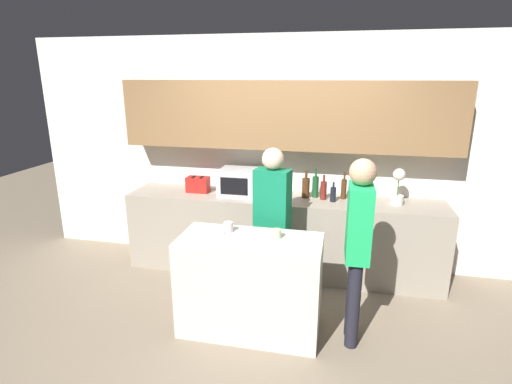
{
  "coord_description": "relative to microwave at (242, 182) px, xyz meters",
  "views": [
    {
      "loc": [
        0.63,
        -2.92,
        2.25
      ],
      "look_at": [
        -0.1,
        0.44,
        1.24
      ],
      "focal_mm": 28.0,
      "sensor_mm": 36.0,
      "label": 1
    }
  ],
  "objects": [
    {
      "name": "person_center",
      "position": [
        0.47,
        -0.67,
        -0.12
      ],
      "size": [
        0.37,
        0.25,
        1.6
      ],
      "rotation": [
        0.0,
        0.0,
        -3.32
      ],
      "color": "black",
      "rests_on": "ground_plane"
    },
    {
      "name": "plate_on_island",
      "position": [
        -0.0,
        -1.15,
        -0.16
      ],
      "size": [
        0.26,
        0.26,
        0.01
      ],
      "color": "white",
      "rests_on": "kitchen_island"
    },
    {
      "name": "bottle_4",
      "position": [
        1.15,
        0.08,
        -0.03
      ],
      "size": [
        0.06,
        0.06,
        0.31
      ],
      "color": "#472814",
      "rests_on": "back_counter"
    },
    {
      "name": "kitchen_island",
      "position": [
        0.37,
        -1.22,
        -0.61
      ],
      "size": [
        1.25,
        0.58,
        0.89
      ],
      "color": "beige",
      "rests_on": "ground_plane"
    },
    {
      "name": "ground_plane",
      "position": [
        0.47,
        -1.41,
        -1.06
      ],
      "size": [
        14.0,
        14.0,
        0.0
      ],
      "primitive_type": "plane",
      "color": "#7F705B"
    },
    {
      "name": "bottle_0",
      "position": [
        0.73,
        0.04,
        -0.03
      ],
      "size": [
        0.09,
        0.09,
        0.31
      ],
      "color": "#472814",
      "rests_on": "back_counter"
    },
    {
      "name": "toaster",
      "position": [
        -0.55,
        0.0,
        -0.06
      ],
      "size": [
        0.26,
        0.16,
        0.18
      ],
      "color": "#B21E19",
      "rests_on": "back_counter"
    },
    {
      "name": "back_counter",
      "position": [
        0.47,
        -0.02,
        -0.61
      ],
      "size": [
        3.6,
        0.62,
        0.91
      ],
      "color": "gray",
      "rests_on": "ground_plane"
    },
    {
      "name": "potted_plant",
      "position": [
        1.72,
        0.0,
        0.05
      ],
      "size": [
        0.14,
        0.14,
        0.39
      ],
      "color": "silver",
      "rests_on": "back_counter"
    },
    {
      "name": "cup_1",
      "position": [
        0.6,
        -1.15,
        -0.13
      ],
      "size": [
        0.08,
        0.08,
        0.08
      ],
      "color": "#B1B58F",
      "rests_on": "kitchen_island"
    },
    {
      "name": "bottle_3",
      "position": [
        1.04,
        -0.05,
        -0.07
      ],
      "size": [
        0.06,
        0.06,
        0.22
      ],
      "color": "black",
      "rests_on": "back_counter"
    },
    {
      "name": "person_left",
      "position": [
        1.28,
        -1.2,
        -0.09
      ],
      "size": [
        0.21,
        0.34,
        1.63
      ],
      "rotation": [
        0.0,
        0.0,
        -4.69
      ],
      "color": "black",
      "rests_on": "ground_plane"
    },
    {
      "name": "bottle_5",
      "position": [
        1.26,
        0.05,
        -0.03
      ],
      "size": [
        0.08,
        0.08,
        0.3
      ],
      "color": "#194723",
      "rests_on": "back_counter"
    },
    {
      "name": "bottle_2",
      "position": [
        0.93,
        0.01,
        -0.04
      ],
      "size": [
        0.07,
        0.07,
        0.28
      ],
      "color": "maroon",
      "rests_on": "back_counter"
    },
    {
      "name": "cup_0",
      "position": [
        0.14,
        -1.1,
        -0.12
      ],
      "size": [
        0.08,
        0.08,
        0.09
      ],
      "color": "silver",
      "rests_on": "kitchen_island"
    },
    {
      "name": "microwave",
      "position": [
        0.0,
        0.0,
        0.0
      ],
      "size": [
        0.52,
        0.39,
        0.3
      ],
      "color": "#B7BABC",
      "rests_on": "back_counter"
    },
    {
      "name": "bottle_1",
      "position": [
        0.84,
        0.08,
        -0.02
      ],
      "size": [
        0.07,
        0.07,
        0.33
      ],
      "color": "#194723",
      "rests_on": "back_counter"
    },
    {
      "name": "back_wall",
      "position": [
        0.47,
        0.25,
        0.48
      ],
      "size": [
        6.4,
        0.4,
        2.7
      ],
      "color": "silver",
      "rests_on": "ground_plane"
    }
  ]
}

